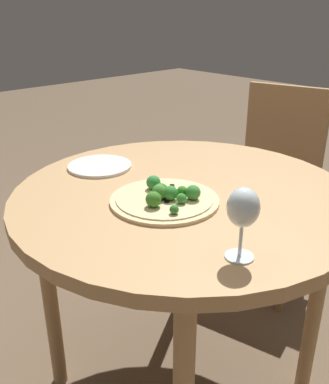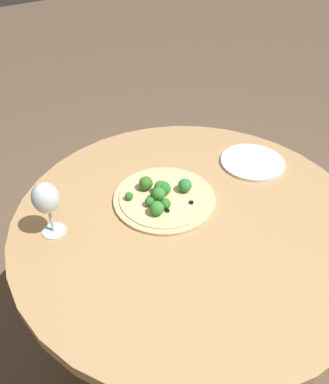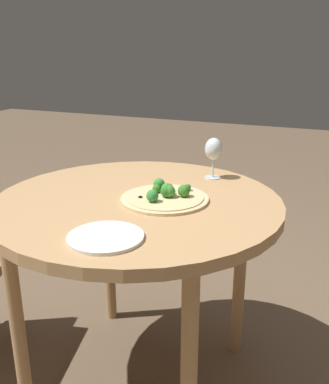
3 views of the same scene
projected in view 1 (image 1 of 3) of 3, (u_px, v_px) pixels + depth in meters
ground_plane at (180, 383)px, 1.58m from camera, size 12.00×12.00×0.00m
dining_table at (183, 215)px, 1.30m from camera, size 1.01×1.01×0.77m
chair at (272, 184)px, 2.03m from camera, size 0.49×0.49×0.94m
pizza at (165, 198)px, 1.18m from camera, size 0.31×0.31×0.06m
wine_glass at (243, 210)px, 0.88m from camera, size 0.07×0.07×0.16m
plate_near at (100, 166)px, 1.44m from camera, size 0.21×0.21×0.01m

